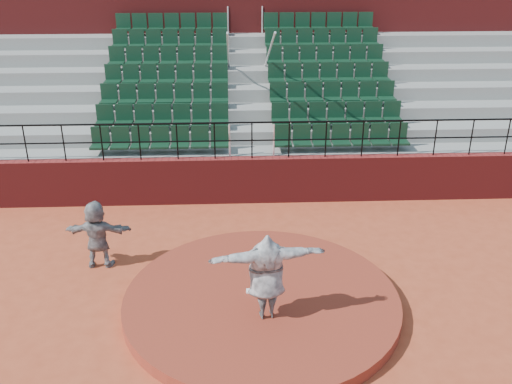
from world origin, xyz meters
TOP-DOWN VIEW (x-y plane):
  - ground at (0.00, 0.00)m, footprint 90.00×90.00m
  - pitchers_mound at (0.00, 0.00)m, footprint 5.50×5.50m
  - pitching_rubber at (0.00, 0.15)m, footprint 0.60×0.15m
  - boundary_wall at (0.00, 5.00)m, footprint 24.00×0.30m
  - wall_railing at (0.00, 5.00)m, footprint 24.04×0.05m
  - seating_deck at (0.00, 8.64)m, footprint 24.00×5.97m
  - press_box_facade at (0.00, 12.60)m, footprint 24.00×3.00m
  - pitcher at (0.05, -0.64)m, footprint 2.18×0.85m
  - fielder at (-3.55, 1.73)m, footprint 1.48×0.52m

SIDE VIEW (x-z plane):
  - ground at x=0.00m, z-range 0.00..0.00m
  - pitchers_mound at x=0.00m, z-range 0.00..0.25m
  - pitching_rubber at x=0.00m, z-range 0.25..0.28m
  - boundary_wall at x=0.00m, z-range 0.00..1.30m
  - fielder at x=-3.55m, z-range 0.00..1.58m
  - pitcher at x=0.05m, z-range 0.25..1.98m
  - seating_deck at x=0.00m, z-range -0.86..3.77m
  - wall_railing at x=0.00m, z-range 1.52..2.54m
  - press_box_facade at x=0.00m, z-range 0.00..7.10m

